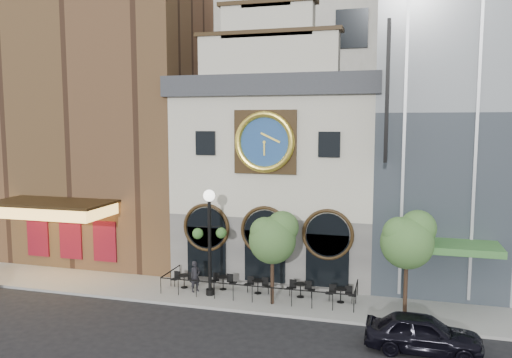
{
  "coord_description": "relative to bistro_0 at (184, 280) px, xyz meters",
  "views": [
    {
      "loc": [
        7.0,
        -23.34,
        9.59
      ],
      "look_at": [
        -1.12,
        6.0,
        6.19
      ],
      "focal_mm": 35.0,
      "sensor_mm": 36.0,
      "label": 1
    }
  ],
  "objects": [
    {
      "name": "ground",
      "position": [
        4.45,
        -2.46,
        -0.61
      ],
      "size": [
        120.0,
        120.0,
        0.0
      ],
      "primitive_type": "plane",
      "color": "black",
      "rests_on": "ground"
    },
    {
      "name": "sidewalk",
      "position": [
        4.45,
        0.04,
        -0.54
      ],
      "size": [
        44.0,
        5.0,
        0.15
      ],
      "primitive_type": "cube",
      "color": "gray",
      "rests_on": "ground"
    },
    {
      "name": "clock_building",
      "position": [
        4.45,
        5.36,
        6.07
      ],
      "size": [
        12.6,
        8.78,
        18.65
      ],
      "color": "#605E5B",
      "rests_on": "ground"
    },
    {
      "name": "theater_building",
      "position": [
        -8.55,
        7.5,
        11.99
      ],
      "size": [
        14.0,
        15.6,
        25.0
      ],
      "color": "brown",
      "rests_on": "ground"
    },
    {
      "name": "retail_building",
      "position": [
        17.44,
        7.53,
        9.53
      ],
      "size": [
        14.0,
        14.4,
        20.0
      ],
      "color": "gray",
      "rests_on": "ground"
    },
    {
      "name": "office_tower",
      "position": [
        4.45,
        17.54,
        19.39
      ],
      "size": [
        20.0,
        16.0,
        40.0
      ],
      "primitive_type": "cube",
      "color": "silver",
      "rests_on": "ground"
    },
    {
      "name": "cafe_railing",
      "position": [
        4.45,
        0.04,
        -0.01
      ],
      "size": [
        10.6,
        2.6,
        0.9
      ],
      "primitive_type": null,
      "color": "black",
      "rests_on": "sidewalk"
    },
    {
      "name": "bistro_0",
      "position": [
        0.0,
        0.0,
        0.0
      ],
      "size": [
        1.58,
        0.68,
        0.9
      ],
      "color": "black",
      "rests_on": "sidewalk"
    },
    {
      "name": "bistro_1",
      "position": [
        2.27,
        0.3,
        0.0
      ],
      "size": [
        1.58,
        0.68,
        0.9
      ],
      "color": "black",
      "rests_on": "sidewalk"
    },
    {
      "name": "bistro_2",
      "position": [
        4.36,
        0.19,
        0.0
      ],
      "size": [
        1.58,
        0.68,
        0.9
      ],
      "color": "black",
      "rests_on": "sidewalk"
    },
    {
      "name": "bistro_3",
      "position": [
        6.76,
        0.23,
        0.0
      ],
      "size": [
        1.58,
        0.68,
        0.9
      ],
      "color": "black",
      "rests_on": "sidewalk"
    },
    {
      "name": "bistro_4",
      "position": [
        8.96,
        -0.0,
        0.0
      ],
      "size": [
        1.58,
        0.68,
        0.9
      ],
      "color": "black",
      "rests_on": "sidewalk"
    },
    {
      "name": "car_right",
      "position": [
        12.86,
        -4.54,
        0.2
      ],
      "size": [
        4.82,
        2.0,
        1.63
      ],
      "primitive_type": "imported",
      "rotation": [
        0.0,
        0.0,
        1.56
      ],
      "color": "black",
      "rests_on": "ground"
    },
    {
      "name": "pedestrian",
      "position": [
        0.88,
        -0.44,
        0.41
      ],
      "size": [
        0.7,
        0.76,
        1.75
      ],
      "primitive_type": "imported",
      "rotation": [
        0.0,
        0.0,
        0.98
      ],
      "color": "black",
      "rests_on": "sidewalk"
    },
    {
      "name": "lamppost",
      "position": [
        1.87,
        -0.72,
        3.17
      ],
      "size": [
        1.78,
        1.1,
        5.87
      ],
      "rotation": [
        0.0,
        0.0,
        0.4
      ],
      "color": "black",
      "rests_on": "sidewalk"
    },
    {
      "name": "tree_left",
      "position": [
        5.54,
        -1.08,
        3.14
      ],
      "size": [
        2.55,
        2.46,
        4.91
      ],
      "color": "#382619",
      "rests_on": "sidewalk"
    },
    {
      "name": "tree_right",
      "position": [
        12.25,
        -0.63,
        3.35
      ],
      "size": [
        2.7,
        2.6,
        5.2
      ],
      "color": "#382619",
      "rests_on": "sidewalk"
    }
  ]
}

